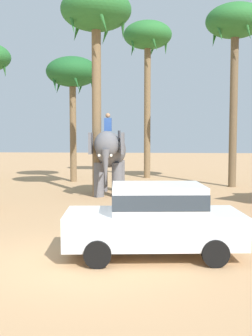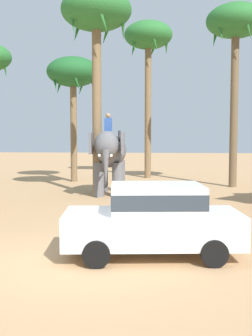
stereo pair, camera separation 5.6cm
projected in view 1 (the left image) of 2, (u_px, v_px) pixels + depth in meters
The scene contains 7 objects.
ground_plane at pixel (65, 263), 9.10m from camera, with size 120.00×120.00×0.00m, color tan.
car_sedan_foreground at pixel (155, 217), 9.56m from camera, with size 4.26×2.20×1.70m.
elephant_with_mahout at pixel (109, 153), 19.56m from camera, with size 1.73×3.90×3.88m.
palm_tree_behind_elephant at pixel (96, 18), 18.42m from camera, with size 3.20×3.20×9.39m.
palm_tree_near_hut at pixel (148, 42), 27.01m from camera, with size 3.20×3.20×10.39m.
palm_tree_far_back at pixel (235, 28), 22.09m from camera, with size 3.20×3.20×9.94m.
palm_tree_leaning_seaward at pixel (73, 75), 24.87m from camera, with size 3.20×3.20×7.63m.
Camera 1 is at (2.08, -8.77, 2.82)m, focal length 43.68 mm.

